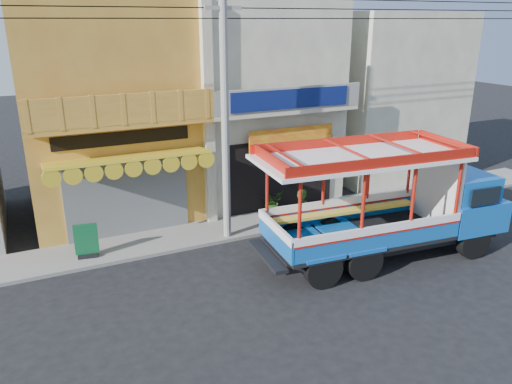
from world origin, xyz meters
TOP-DOWN VIEW (x-y plane):
  - ground at (0.00, 0.00)m, footprint 90.00×90.00m
  - sidewalk at (0.00, 4.00)m, footprint 30.00×2.00m
  - shophouse_left at (-4.00, 7.96)m, footprint 6.00×7.50m
  - shophouse_right at (2.00, 7.96)m, footprint 6.00×6.75m
  - party_pilaster at (-1.00, 4.85)m, footprint 0.35×0.30m
  - filler_building_right at (9.00, 8.00)m, footprint 6.00×6.00m
  - utility_pole at (-0.85, 3.30)m, footprint 28.00×0.26m
  - songthaew_truck at (3.49, -0.20)m, footprint 8.26×3.30m
  - green_sign at (-5.63, 3.69)m, footprint 0.73×0.42m
  - potted_plant_a at (1.45, 4.64)m, footprint 0.94×0.87m
  - potted_plant_b at (2.58, 4.25)m, footprint 0.51×0.57m

SIDE VIEW (x-z plane):
  - ground at x=0.00m, z-range 0.00..0.00m
  - sidewalk at x=0.00m, z-range 0.00..0.12m
  - potted_plant_b at x=2.58m, z-range 0.12..0.97m
  - potted_plant_a at x=1.45m, z-range 0.12..0.97m
  - green_sign at x=-5.63m, z-range 0.03..1.15m
  - songthaew_truck at x=3.49m, z-range -0.07..3.70m
  - filler_building_right at x=9.00m, z-range 0.00..7.60m
  - party_pilaster at x=-1.00m, z-range 0.00..8.00m
  - shophouse_right at x=2.00m, z-range -0.01..8.23m
  - shophouse_left at x=-4.00m, z-range -0.01..8.23m
  - utility_pole at x=-0.85m, z-range 0.53..9.53m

